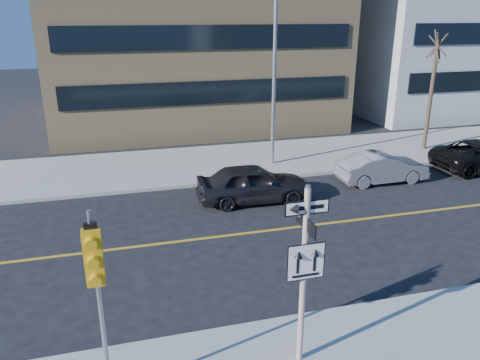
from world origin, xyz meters
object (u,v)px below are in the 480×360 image
object	(u,v)px
streetlight_a	(276,70)
street_tree_west	(437,48)
parked_car_a	(253,183)
traffic_signal	(96,273)
sign_pole	(304,267)
parked_car_b	(382,168)

from	to	relation	value
streetlight_a	street_tree_west	distance (m)	9.05
parked_car_a	street_tree_west	size ratio (longest dim) A/B	0.72
traffic_signal	streetlight_a	bearing A→B (deg)	59.20
sign_pole	streetlight_a	size ratio (longest dim) A/B	0.51
sign_pole	streetlight_a	world-z (taller)	streetlight_a
traffic_signal	parked_car_b	xyz separation A→B (m)	(12.02, 10.12, -2.35)
parked_car_a	streetlight_a	size ratio (longest dim) A/B	0.57
traffic_signal	parked_car_a	xyz separation A→B (m)	(5.72, 9.44, -2.25)
sign_pole	parked_car_a	bearing A→B (deg)	79.52
sign_pole	parked_car_b	bearing A→B (deg)	51.18
parked_car_b	streetlight_a	bearing A→B (deg)	50.58
traffic_signal	street_tree_west	distance (m)	22.14
sign_pole	street_tree_west	bearing A→B (deg)	46.74
parked_car_a	traffic_signal	bearing A→B (deg)	150.89
parked_car_b	streetlight_a	distance (m)	6.61
traffic_signal	street_tree_west	world-z (taller)	street_tree_west
sign_pole	parked_car_a	world-z (taller)	sign_pole
streetlight_a	street_tree_west	size ratio (longest dim) A/B	1.26
parked_car_a	streetlight_a	bearing A→B (deg)	-27.76
streetlight_a	traffic_signal	bearing A→B (deg)	-120.80
sign_pole	traffic_signal	distance (m)	4.05
streetlight_a	parked_car_b	bearing A→B (deg)	-39.35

